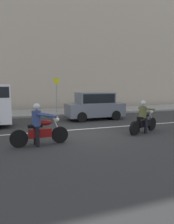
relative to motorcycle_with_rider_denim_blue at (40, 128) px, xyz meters
name	(u,v)px	position (x,y,z in m)	size (l,w,h in m)	color
ground_plane	(85,133)	(2.28, 1.31, -0.65)	(80.00, 80.00, 0.00)	#2A2A2A
sidewalk_slab	(53,112)	(2.28, 9.31, -0.58)	(40.00, 4.40, 0.14)	gray
building_facade	(45,31)	(2.28, 12.71, 6.67)	(40.00, 1.40, 14.66)	#B7A893
lane_marking_stripe	(94,128)	(3.11, 2.21, -0.65)	(18.00, 0.14, 0.01)	silver
motorcycle_with_rider_denim_blue	(40,128)	(0.00, 0.00, 0.00)	(2.20, 0.70, 1.60)	black
motorcycle_with_rider_olive	(144,119)	(4.98, 0.50, -0.01)	(2.06, 1.07, 1.56)	black
parked_hatchback_slate_gray	(95,106)	(4.25, 4.98, 0.28)	(3.78, 1.76, 1.80)	slate
street_sign_post	(57,92)	(2.42, 8.47, 1.13)	(0.44, 0.08, 2.73)	gray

